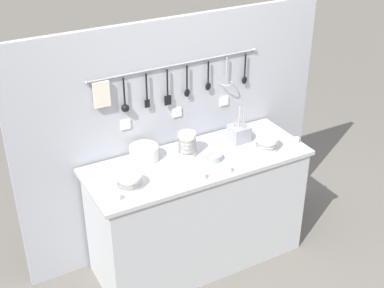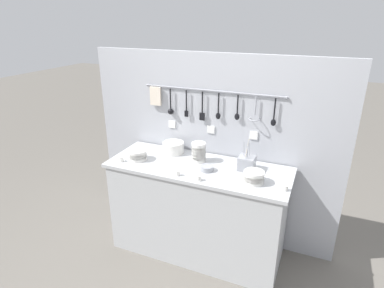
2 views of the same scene
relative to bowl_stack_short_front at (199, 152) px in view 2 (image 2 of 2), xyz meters
name	(u,v)px [view 2 (image 2 of 2)]	position (x,y,z in m)	size (l,w,h in m)	color
ground_plane	(197,248)	(0.03, -0.09, -0.97)	(20.00, 20.00, 0.00)	#666059
counter	(198,209)	(0.03, -0.09, -0.53)	(1.58, 0.60, 0.88)	#B7BABC
back_wall	(211,150)	(0.03, 0.24, -0.07)	(2.38, 0.11, 1.80)	#A8AAB2
bowl_stack_short_front	(199,152)	(0.00, 0.00, 0.00)	(0.12, 0.12, 0.17)	silver
bowl_stack_back_corner	(138,155)	(-0.51, -0.18, -0.04)	(0.16, 0.16, 0.09)	silver
bowl_stack_wide_centre	(254,177)	(0.54, -0.20, -0.04)	(0.16, 0.16, 0.10)	silver
plate_stack	(173,147)	(-0.29, 0.09, -0.03)	(0.20, 0.20, 0.11)	silver
steel_mixing_bowl	(207,168)	(0.13, -0.15, -0.07)	(0.11, 0.11, 0.04)	#93969E
cutlery_caddy	(247,163)	(0.43, 0.00, -0.03)	(0.13, 0.13, 0.28)	#93969E
cup_mid_row	(285,188)	(0.78, -0.23, -0.07)	(0.04, 0.04, 0.04)	silver
cup_back_right	(178,173)	(-0.05, -0.32, -0.07)	(0.04, 0.04, 0.04)	silver
cup_centre	(199,178)	(0.14, -0.33, -0.07)	(0.04, 0.04, 0.04)	silver
cup_beside_plates	(121,159)	(-0.63, -0.27, -0.07)	(0.04, 0.04, 0.04)	silver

